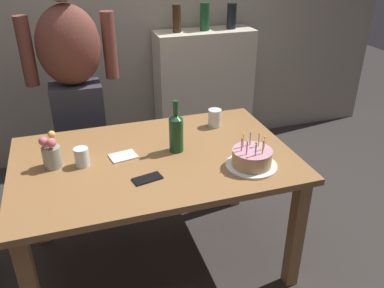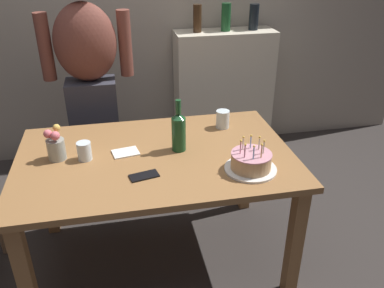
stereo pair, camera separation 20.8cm
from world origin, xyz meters
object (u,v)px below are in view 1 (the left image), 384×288
Objects in this scene: water_glass_far at (82,157)px; flower_vase at (51,154)px; wine_bottle at (176,131)px; napkin_stack at (123,156)px; birthday_cake at (252,159)px; cell_phone at (147,179)px; water_glass_near at (215,118)px; person_man_bearded at (75,91)px.

water_glass_far is 0.15m from flower_vase.
napkin_stack is at bearing 176.51° from wine_bottle.
birthday_cake reaches higher than cell_phone.
wine_bottle is 0.35m from cell_phone.
birthday_cake reaches higher than napkin_stack.
napkin_stack is at bearing -160.49° from water_glass_near.
water_glass_near reaches higher than napkin_stack.
water_glass_near is (-0.00, 0.52, 0.01)m from birthday_cake.
wine_bottle reaches higher than flower_vase.
person_man_bearded is (-0.19, 0.76, 0.13)m from napkin_stack.
person_man_bearded is (-0.80, 0.54, 0.08)m from water_glass_near.
person_man_bearded reaches higher than water_glass_near.
flower_vase is at bearing 177.53° from wine_bottle.
cell_phone is 1.06m from person_man_bearded.
water_glass_far is 0.79m from person_man_bearded.
water_glass_far is 0.72× the size of napkin_stack.
wine_bottle is at bearing 35.38° from cell_phone.
flower_vase reaches higher than water_glass_near.
flower_vase is (-0.44, 0.27, 0.07)m from cell_phone.
napkin_stack is (0.21, 0.02, -0.05)m from water_glass_far.
cell_phone is at bearing -138.28° from water_glass_near.
water_glass_near is 0.79× the size of napkin_stack.
napkin_stack is 0.08× the size of person_man_bearded.
person_man_bearded is (-0.26, 1.02, 0.13)m from cell_phone.
wine_bottle is at bearing -3.49° from napkin_stack.
person_man_bearded is at bearing 121.83° from wine_bottle.
napkin_stack is at bearing -1.63° from flower_vase.
cell_phone and napkin_stack have the same top height.
water_glass_near is 0.86m from water_glass_far.
napkin_stack is (-0.08, 0.26, 0.00)m from cell_phone.
birthday_cake is 2.43× the size of water_glass_near.
wine_bottle is 1.56× the size of flower_vase.
person_man_bearded is (0.17, 0.75, 0.06)m from flower_vase.
flower_vase is 0.77m from person_man_bearded.
cell_phone is at bearing 175.17° from birthday_cake.
water_glass_far is at bearing -13.27° from flower_vase.
person_man_bearded is at bearing 91.98° from cell_phone.
water_glass_far is 0.06× the size of person_man_bearded.
wine_bottle is 2.06× the size of cell_phone.
cell_phone is at bearing -132.08° from wine_bottle.
cell_phone is (0.29, -0.24, -0.05)m from water_glass_far.
water_glass_near is 0.65m from napkin_stack.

